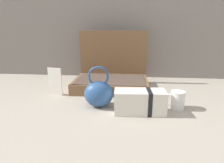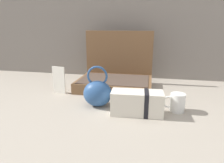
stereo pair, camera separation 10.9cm
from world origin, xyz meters
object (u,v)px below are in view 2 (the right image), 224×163
at_px(cream_toiletry_bag, 138,103).
at_px(info_card_left, 59,80).
at_px(open_suitcase, 116,76).
at_px(coffee_mug, 177,102).
at_px(teal_pouch_handbag, 98,93).

relative_size(cream_toiletry_bag, info_card_left, 1.49).
distance_m(open_suitcase, cream_toiletry_bag, 0.45).
relative_size(coffee_mug, info_card_left, 0.65).
bearing_deg(cream_toiletry_bag, info_card_left, 157.19).
bearing_deg(open_suitcase, cream_toiletry_bag, -66.18).
bearing_deg(teal_pouch_handbag, cream_toiletry_bag, -15.13).
distance_m(coffee_mug, info_card_left, 0.71).
bearing_deg(coffee_mug, open_suitcase, 137.57).
height_order(cream_toiletry_bag, info_card_left, info_card_left).
xyz_separation_m(teal_pouch_handbag, info_card_left, (-0.29, 0.16, 0.01)).
xyz_separation_m(open_suitcase, coffee_mug, (0.37, -0.34, -0.03)).
height_order(open_suitcase, teal_pouch_handbag, open_suitcase).
xyz_separation_m(cream_toiletry_bag, info_card_left, (-0.51, 0.21, 0.03)).
bearing_deg(coffee_mug, info_card_left, 168.34).
distance_m(open_suitcase, coffee_mug, 0.50).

